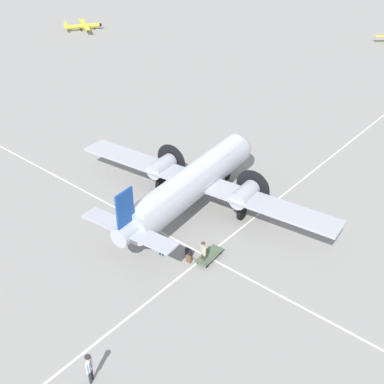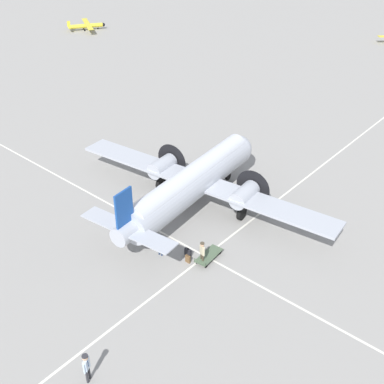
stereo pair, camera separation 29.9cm
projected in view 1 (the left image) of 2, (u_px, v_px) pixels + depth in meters
The scene contains 11 objects.
ground_plane at pixel (192, 209), 37.70m from camera, with size 300.00×300.00×0.00m, color gray.
apron_line_eastwest at pixel (159, 231), 35.28m from camera, with size 120.00×0.16×0.01m.
apron_line_northsouth at pixel (238, 231), 35.31m from camera, with size 0.16×120.00×0.01m.
airliner_main at pixel (195, 180), 36.68m from camera, with size 22.71×16.56×5.57m.
crew_foreground at pixel (89, 366), 23.92m from camera, with size 0.42×0.58×1.88m.
passenger_boarding at pixel (161, 244), 32.44m from camera, with size 0.56×0.26×1.63m.
ramp_agent at pixel (203, 251), 31.68m from camera, with size 0.55×0.38×1.73m.
suitcase_near_door at pixel (189, 259), 32.19m from camera, with size 0.38×0.13×0.61m.
suitcase_upright_spare at pixel (189, 252), 32.78m from camera, with size 0.51×0.19×0.61m.
baggage_cart at pixel (209, 256), 32.51m from camera, with size 1.09×2.33×0.56m.
light_aircraft_taxiing at pixel (84, 26), 84.96m from camera, with size 8.08×6.40×1.76m.
Camera 1 is at (20.06, -23.84, 21.27)m, focal length 45.00 mm.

